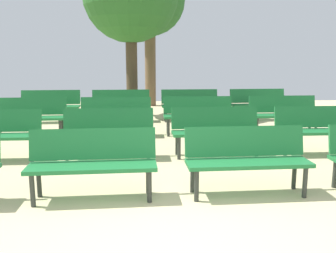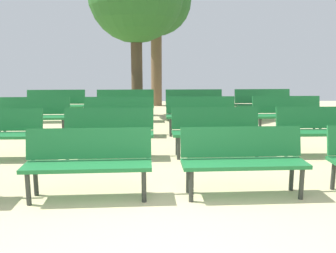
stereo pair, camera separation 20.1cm
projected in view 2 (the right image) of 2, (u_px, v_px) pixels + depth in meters
name	position (u px, v px, depth m)	size (l,w,h in m)	color
bench_r0_c1	(88.00, 159.00, 4.66)	(1.62, 0.56, 0.87)	#1E7238
bench_r0_c2	(243.00, 157.00, 4.76)	(1.62, 0.55, 0.87)	#1E7238
bench_r1_c1	(109.00, 129.00, 6.55)	(1.61, 0.52, 0.87)	#1E7238
bench_r1_c2	(216.00, 128.00, 6.65)	(1.62, 0.55, 0.87)	#1E7238
bench_r1_c3	(321.00, 128.00, 6.71)	(1.60, 0.50, 0.87)	#1E7238
bench_r2_c0	(34.00, 114.00, 8.36)	(1.62, 0.57, 0.87)	#1E7238
bench_r2_c1	(118.00, 114.00, 8.39)	(1.60, 0.49, 0.87)	#1E7238
bench_r2_c2	(201.00, 113.00, 8.50)	(1.60, 0.48, 0.87)	#1E7238
bench_r2_c3	(287.00, 112.00, 8.57)	(1.61, 0.52, 0.87)	#1E7238
bench_r3_c0	(56.00, 103.00, 10.23)	(1.62, 0.57, 0.87)	#1E7238
bench_r3_c1	(125.00, 103.00, 10.29)	(1.62, 0.54, 0.87)	#1E7238
bench_r3_c2	(194.00, 103.00, 10.34)	(1.62, 0.54, 0.87)	#1E7238
bench_r3_c3	(263.00, 103.00, 10.45)	(1.62, 0.56, 0.87)	#1E7238
tree_1	(156.00, 2.00, 13.04)	(2.51, 2.51, 5.03)	brown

